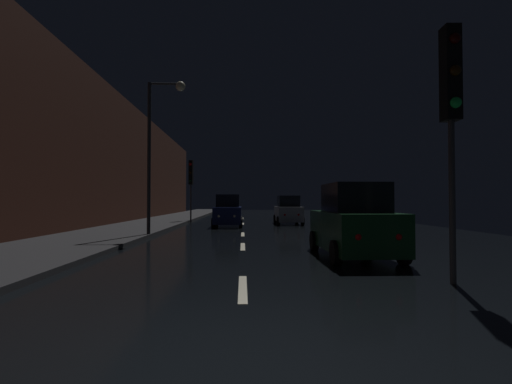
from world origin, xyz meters
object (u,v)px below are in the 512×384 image
Objects in this scene: car_approaching_headlights at (228,212)px; car_parked_right_near at (353,223)px; traffic_light_near_right at (451,95)px; traffic_light_far_left at (191,177)px; car_parked_right_far at (288,211)px; streetlamp_overhead at (159,133)px.

car_approaching_headlights is 0.96× the size of car_parked_right_near.
traffic_light_near_right is at bearing 16.65° from car_approaching_headlights.
traffic_light_far_left is at bearing -157.21° from traffic_light_near_right.
car_approaching_headlights is 1.02× the size of car_parked_right_far.
streetlamp_overhead is 1.67× the size of car_parked_right_near.
car_approaching_headlights is at bearing 38.82° from traffic_light_far_left.
streetlamp_overhead is 10.07m from car_parked_right_near.
streetlamp_overhead is (-7.95, 9.80, 0.97)m from traffic_light_near_right.
car_approaching_headlights is at bearing 17.41° from car_parked_right_near.
streetlamp_overhead is (0.26, -12.22, 1.22)m from traffic_light_far_left.
traffic_light_far_left is 1.18× the size of car_approaching_headlights.
traffic_light_far_left is 1.13× the size of car_parked_right_near.
traffic_light_near_right is 1.06× the size of traffic_light_far_left.
traffic_light_far_left is at bearing 70.96° from car_parked_right_far.
streetlamp_overhead is at bearing -21.09° from car_approaching_headlights.
streetlamp_overhead is 1.74× the size of car_approaching_headlights.
car_parked_right_near reaches higher than car_approaching_headlights.
car_parked_right_far is 15.84m from car_parked_right_near.
car_parked_right_near is (-0.90, 3.65, -2.77)m from traffic_light_near_right.
car_parked_right_near is (7.31, -18.36, -2.52)m from traffic_light_far_left.
car_parked_right_near is (7.05, -6.14, -3.74)m from streetlamp_overhead.
car_parked_right_near is at bearing -41.06° from streetlamp_overhead.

